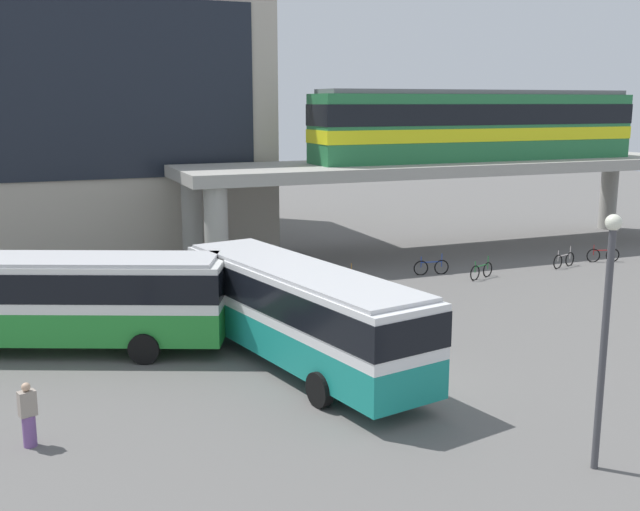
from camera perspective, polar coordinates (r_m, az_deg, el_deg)
ground_plane at (r=31.62m, az=-2.44°, el=-3.50°), size 120.00×120.00×0.00m
elevated_platform at (r=42.38m, az=9.73°, el=6.17°), size 30.13×6.57×5.04m
train at (r=43.17m, az=11.86°, el=9.72°), size 19.31×2.96×3.84m
bus_main at (r=23.47m, az=-1.67°, el=-3.81°), size 4.69×11.32×3.22m
bus_secondary at (r=26.39m, az=-19.23°, el=-2.73°), size 11.15×6.67×3.22m
bicycle_red at (r=41.99m, az=20.70°, el=0.03°), size 1.73×0.58×1.04m
bicycle_blue at (r=36.78m, az=8.45°, el=-0.89°), size 1.77×0.40×1.04m
bicycle_green at (r=36.40m, az=12.16°, el=-1.16°), size 1.68×0.72×1.04m
bicycle_silver at (r=39.98m, az=18.04°, el=-0.34°), size 1.73×0.57×1.04m
bicycle_brown at (r=34.04m, az=1.71°, el=-1.78°), size 1.74×0.53×1.04m
pedestrian_by_bike_rack at (r=32.65m, az=-3.82°, el=-1.69°), size 0.48×0.43×1.59m
pedestrian_waiting_near_stop at (r=19.82m, az=-21.28°, el=-11.34°), size 0.46×0.37×1.63m
lamp_post at (r=17.69m, az=20.88°, el=-4.69°), size 0.36×0.36×5.87m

